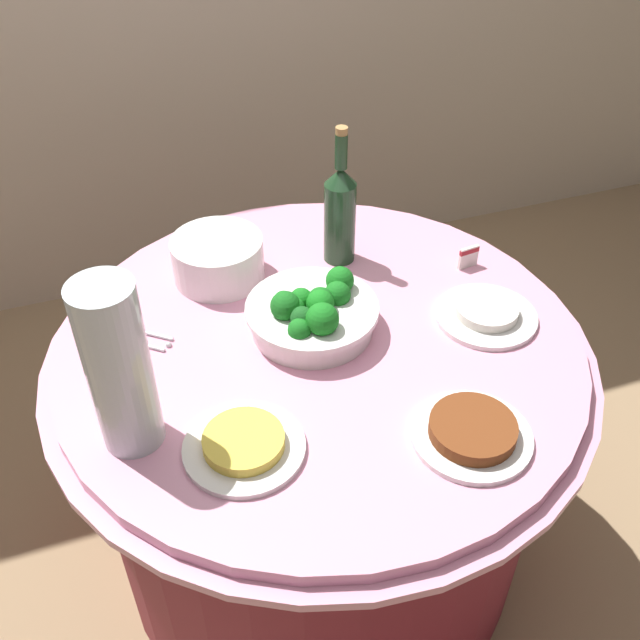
% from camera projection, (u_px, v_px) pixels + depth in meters
% --- Properties ---
extents(ground_plane, '(6.00, 6.00, 0.00)m').
position_uv_depth(ground_plane, '(320.00, 540.00, 2.00)').
color(ground_plane, '#9E7F5B').
extents(buffet_table, '(1.16, 1.16, 0.74)m').
position_uv_depth(buffet_table, '(320.00, 451.00, 1.76)').
color(buffet_table, maroon).
rests_on(buffet_table, ground_plane).
extents(broccoli_bowl, '(0.28, 0.28, 0.12)m').
position_uv_depth(broccoli_bowl, '(312.00, 313.00, 1.51)').
color(broccoli_bowl, white).
rests_on(broccoli_bowl, buffet_table).
extents(plate_stack, '(0.21, 0.21, 0.10)m').
position_uv_depth(plate_stack, '(218.00, 259.00, 1.66)').
color(plate_stack, white).
rests_on(plate_stack, buffet_table).
extents(wine_bottle, '(0.07, 0.07, 0.34)m').
position_uv_depth(wine_bottle, '(340.00, 212.00, 1.67)').
color(wine_bottle, '#1F4024').
rests_on(wine_bottle, buffet_table).
extents(decorative_fruit_vase, '(0.11, 0.11, 0.34)m').
position_uv_depth(decorative_fruit_vase, '(121.00, 377.00, 1.22)').
color(decorative_fruit_vase, silver).
rests_on(decorative_fruit_vase, buffet_table).
extents(serving_tongs, '(0.15, 0.13, 0.01)m').
position_uv_depth(serving_tongs, '(138.00, 337.00, 1.52)').
color(serving_tongs, silver).
rests_on(serving_tongs, buffet_table).
extents(food_plate_fried_egg, '(0.22, 0.22, 0.03)m').
position_uv_depth(food_plate_fried_egg, '(244.00, 445.00, 1.28)').
color(food_plate_fried_egg, white).
rests_on(food_plate_fried_egg, buffet_table).
extents(food_plate_rice, '(0.22, 0.22, 0.03)m').
position_uv_depth(food_plate_rice, '(486.00, 314.00, 1.57)').
color(food_plate_rice, white).
rests_on(food_plate_rice, buffet_table).
extents(food_plate_stir_fry, '(0.22, 0.22, 0.04)m').
position_uv_depth(food_plate_stir_fry, '(472.00, 432.00, 1.30)').
color(food_plate_stir_fry, white).
rests_on(food_plate_stir_fry, buffet_table).
extents(label_placard_front, '(0.05, 0.01, 0.05)m').
position_uv_depth(label_placard_front, '(469.00, 256.00, 1.70)').
color(label_placard_front, white).
rests_on(label_placard_front, buffet_table).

